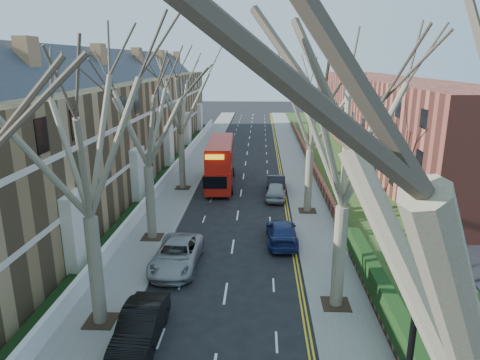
# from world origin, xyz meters

# --- Properties ---
(pavement_left) EXTENTS (3.00, 102.00, 0.12)m
(pavement_left) POSITION_xyz_m (-6.00, 39.00, 0.06)
(pavement_left) COLOR slate
(pavement_left) RESTS_ON ground
(pavement_right) EXTENTS (3.00, 102.00, 0.12)m
(pavement_right) POSITION_xyz_m (6.00, 39.00, 0.06)
(pavement_right) COLOR slate
(pavement_right) RESTS_ON ground
(terrace_left) EXTENTS (9.70, 78.00, 13.60)m
(terrace_left) POSITION_xyz_m (-13.65, 31.00, 5.53)
(terrace_left) COLOR olive
(terrace_left) RESTS_ON ground
(flats_right) EXTENTS (13.97, 54.00, 10.00)m
(flats_right) POSITION_xyz_m (17.46, 43.00, 4.98)
(flats_right) COLOR brown
(flats_right) RESTS_ON ground
(front_wall_left) EXTENTS (0.30, 78.00, 1.00)m
(front_wall_left) POSITION_xyz_m (-7.65, 31.00, 0.62)
(front_wall_left) COLOR white
(front_wall_left) RESTS_ON ground
(grass_verge_right) EXTENTS (6.00, 102.00, 0.06)m
(grass_verge_right) POSITION_xyz_m (10.50, 39.00, 0.15)
(grass_verge_right) COLOR #253E16
(grass_verge_right) RESTS_ON ground
(tree_left_mid) EXTENTS (10.50, 10.50, 14.71)m
(tree_left_mid) POSITION_xyz_m (-5.70, 6.00, 9.56)
(tree_left_mid) COLOR #6C624D
(tree_left_mid) RESTS_ON ground
(tree_left_far) EXTENTS (10.15, 10.15, 14.22)m
(tree_left_far) POSITION_xyz_m (-5.70, 16.00, 9.24)
(tree_left_far) COLOR #6C624D
(tree_left_far) RESTS_ON ground
(tree_left_dist) EXTENTS (10.50, 10.50, 14.71)m
(tree_left_dist) POSITION_xyz_m (-5.70, 28.00, 9.56)
(tree_left_dist) COLOR #6C624D
(tree_left_dist) RESTS_ON ground
(tree_right_mid) EXTENTS (10.50, 10.50, 14.71)m
(tree_right_mid) POSITION_xyz_m (5.70, 8.00, 9.56)
(tree_right_mid) COLOR #6C624D
(tree_right_mid) RESTS_ON ground
(tree_right_far) EXTENTS (10.15, 10.15, 14.22)m
(tree_right_far) POSITION_xyz_m (5.70, 22.00, 9.24)
(tree_right_far) COLOR #6C624D
(tree_right_far) RESTS_ON ground
(double_decker_bus) EXTENTS (3.00, 10.48, 4.36)m
(double_decker_bus) POSITION_xyz_m (-2.19, 29.75, 2.14)
(double_decker_bus) COLOR red
(double_decker_bus) RESTS_ON ground
(car_left_mid) EXTENTS (1.70, 4.82, 1.59)m
(car_left_mid) POSITION_xyz_m (-3.40, 4.72, 0.79)
(car_left_mid) COLOR black
(car_left_mid) RESTS_ON ground
(car_left_far) EXTENTS (2.75, 5.74, 1.58)m
(car_left_far) POSITION_xyz_m (-3.18, 11.92, 0.79)
(car_left_far) COLOR #939397
(car_left_far) RESTS_ON ground
(car_right_near) EXTENTS (2.11, 5.05, 1.46)m
(car_right_near) POSITION_xyz_m (3.31, 15.86, 0.73)
(car_right_near) COLOR navy
(car_right_near) RESTS_ON ground
(car_right_mid) EXTENTS (2.13, 4.60, 1.53)m
(car_right_mid) POSITION_xyz_m (3.22, 25.42, 0.76)
(car_right_mid) COLOR #999CA2
(car_right_mid) RESTS_ON ground
(car_right_far) EXTENTS (1.89, 4.89, 1.59)m
(car_right_far) POSITION_xyz_m (3.31, 27.85, 0.79)
(car_right_far) COLOR black
(car_right_far) RESTS_ON ground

